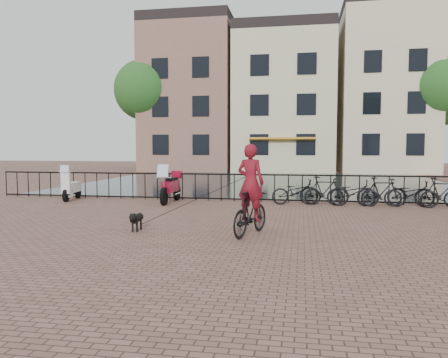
% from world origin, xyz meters
% --- Properties ---
extents(ground, '(100.00, 100.00, 0.00)m').
position_xyz_m(ground, '(0.00, 0.00, 0.00)').
color(ground, brown).
rests_on(ground, ground).
extents(canal_water, '(20.00, 20.00, 0.00)m').
position_xyz_m(canal_water, '(0.00, 17.30, 0.00)').
color(canal_water, black).
rests_on(canal_water, ground).
extents(railing, '(20.00, 0.05, 1.02)m').
position_xyz_m(railing, '(0.00, 8.00, 0.50)').
color(railing, black).
rests_on(railing, ground).
extents(canal_house_left, '(7.50, 9.00, 12.80)m').
position_xyz_m(canal_house_left, '(-7.50, 30.00, 6.40)').
color(canal_house_left, brown).
rests_on(canal_house_left, ground).
extents(canal_house_mid, '(8.00, 9.50, 11.80)m').
position_xyz_m(canal_house_mid, '(0.50, 30.00, 5.90)').
color(canal_house_mid, beige).
rests_on(canal_house_mid, ground).
extents(canal_house_right, '(7.00, 9.00, 13.30)m').
position_xyz_m(canal_house_right, '(8.50, 30.00, 6.65)').
color(canal_house_right, beige).
rests_on(canal_house_right, ground).
extents(tree_far_left, '(5.04, 5.04, 9.27)m').
position_xyz_m(tree_far_left, '(-11.00, 27.00, 6.73)').
color(tree_far_left, black).
rests_on(tree_far_left, ground).
extents(tree_far_right, '(4.76, 4.76, 8.76)m').
position_xyz_m(tree_far_right, '(12.00, 27.00, 6.35)').
color(tree_far_right, black).
rests_on(tree_far_right, ground).
extents(cyclist, '(1.05, 1.86, 2.45)m').
position_xyz_m(cyclist, '(0.82, 1.83, 0.93)').
color(cyclist, black).
rests_on(cyclist, ground).
extents(dog, '(0.29, 0.73, 0.48)m').
position_xyz_m(dog, '(-1.95, 1.89, 0.24)').
color(dog, black).
rests_on(dog, ground).
extents(motorcycle, '(0.49, 2.04, 1.45)m').
position_xyz_m(motorcycle, '(-2.71, 7.17, 0.73)').
color(motorcycle, maroon).
rests_on(motorcycle, ground).
extents(scooter, '(0.63, 1.54, 1.39)m').
position_xyz_m(scooter, '(-6.66, 7.27, 0.69)').
color(scooter, white).
rests_on(scooter, ground).
extents(parked_bike_0, '(1.79, 0.84, 0.90)m').
position_xyz_m(parked_bike_0, '(1.80, 7.40, 0.45)').
color(parked_bike_0, black).
rests_on(parked_bike_0, ground).
extents(parked_bike_1, '(1.71, 0.65, 1.00)m').
position_xyz_m(parked_bike_1, '(2.75, 7.40, 0.50)').
color(parked_bike_1, black).
rests_on(parked_bike_1, ground).
extents(parked_bike_2, '(1.77, 0.77, 0.90)m').
position_xyz_m(parked_bike_2, '(3.70, 7.40, 0.45)').
color(parked_bike_2, black).
rests_on(parked_bike_2, ground).
extents(parked_bike_3, '(1.71, 0.67, 1.00)m').
position_xyz_m(parked_bike_3, '(4.65, 7.40, 0.50)').
color(parked_bike_3, black).
rests_on(parked_bike_3, ground).
extents(parked_bike_4, '(1.78, 0.81, 0.90)m').
position_xyz_m(parked_bike_4, '(5.60, 7.40, 0.45)').
color(parked_bike_4, black).
rests_on(parked_bike_4, ground).
extents(parked_bike_5, '(1.72, 0.71, 1.00)m').
position_xyz_m(parked_bike_5, '(6.55, 7.40, 0.50)').
color(parked_bike_5, black).
rests_on(parked_bike_5, ground).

